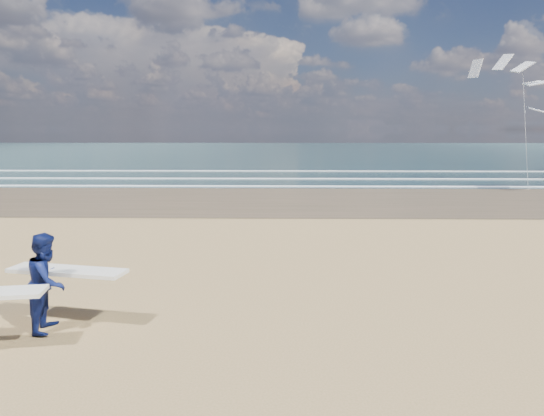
{
  "coord_description": "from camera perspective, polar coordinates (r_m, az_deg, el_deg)",
  "views": [
    {
      "loc": [
        4.1,
        -6.97,
        3.52
      ],
      "look_at": [
        3.83,
        6.0,
        1.41
      ],
      "focal_mm": 32.0,
      "sensor_mm": 36.0,
      "label": 1
    }
  ],
  "objects": [
    {
      "name": "ocean",
      "position": [
        80.63,
        12.65,
        6.5
      ],
      "size": [
        220.0,
        100.0,
        0.02
      ],
      "primitive_type": "cube",
      "color": "#173033",
      "rests_on": "ground"
    },
    {
      "name": "foam_breakers",
      "position": [
        38.66,
        25.51,
        3.18
      ],
      "size": [
        220.0,
        11.7,
        0.05
      ],
      "color": "white",
      "rests_on": "ground"
    },
    {
      "name": "surfer_far",
      "position": [
        9.48,
        -24.75,
        -7.79
      ],
      "size": [
        2.26,
        1.28,
        1.75
      ],
      "color": "#0E1850",
      "rests_on": "ground"
    },
    {
      "name": "kite_1",
      "position": [
        35.07,
        27.56,
        10.51
      ],
      "size": [
        6.04,
        4.76,
        8.72
      ],
      "color": "slate",
      "rests_on": "ground"
    }
  ]
}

